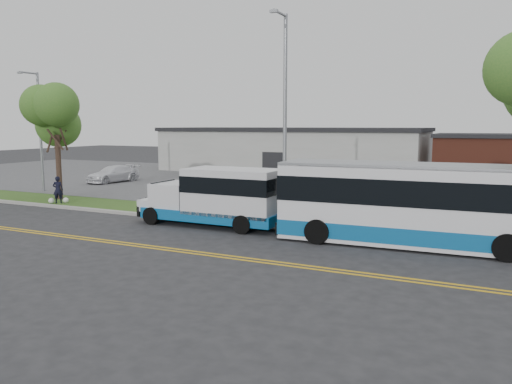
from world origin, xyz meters
The scene contains 18 objects.
ground centered at (0.00, 0.00, 0.00)m, with size 140.00×140.00×0.00m, color #28282B.
lane_line_north centered at (0.00, -3.85, 0.01)m, with size 70.00×0.12×0.01m, color gold.
lane_line_south centered at (0.00, -4.15, 0.01)m, with size 70.00×0.12×0.01m, color gold.
curb centered at (0.00, 1.10, 0.07)m, with size 80.00×0.30×0.15m, color #9E9B93.
verge centered at (0.00, 2.90, 0.05)m, with size 80.00×3.30×0.10m, color #344D19.
parking_lot centered at (0.00, 17.00, 0.05)m, with size 80.00×25.00×0.10m, color #4C4C4F.
commercial_building centered at (-6.00, 27.00, 2.18)m, with size 25.40×10.40×4.35m.
brick_wing centered at (10.50, 26.00, 1.96)m, with size 6.30×7.30×3.90m.
tree_west centered at (-12.00, 3.20, 5.12)m, with size 4.40×4.40×6.91m.
streetlight_near centered at (3.00, 2.73, 5.23)m, with size 0.35×1.53×9.50m.
streetlight_far centered at (-16.00, 5.42, 4.48)m, with size 0.35×1.53×8.00m.
shuttle_bus centered at (0.74, 0.60, 1.42)m, with size 6.97×2.37×2.66m.
transit_bus centered at (9.76, 0.60, 1.59)m, with size 11.42×3.16×3.14m.
pedestrian centered at (-10.75, 1.90, 0.89)m, with size 0.57×0.38×1.57m, color black.
parked_car_a centered at (-7.55, 11.65, 0.74)m, with size 1.35×3.88×1.28m, color silver.
parked_car_b centered at (-15.34, 11.74, 0.75)m, with size 1.82×4.47×1.30m, color white.
grocery_bag_left centered at (-11.05, 1.65, 0.26)m, with size 0.32×0.32×0.32m, color white.
grocery_bag_right centered at (-10.45, 2.15, 0.26)m, with size 0.32×0.32×0.32m, color white.
Camera 1 is at (11.87, -18.96, 4.59)m, focal length 35.00 mm.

